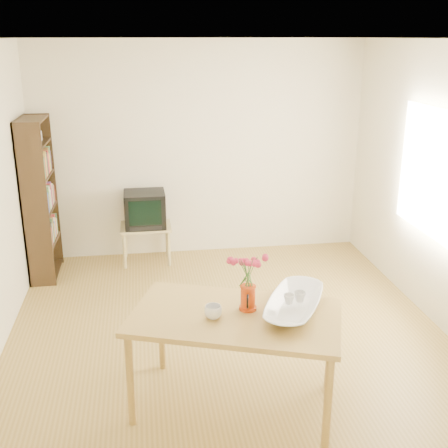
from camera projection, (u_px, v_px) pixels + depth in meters
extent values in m
plane|color=olive|center=(229.00, 338.00, 5.13)|extent=(4.50, 4.50, 0.00)
plane|color=white|center=(230.00, 39.00, 4.30)|extent=(4.50, 4.50, 0.00)
plane|color=#F3E5C4|center=(200.00, 150.00, 6.82)|extent=(4.00, 0.00, 4.00)
plane|color=#F3E5C4|center=(306.00, 336.00, 2.60)|extent=(4.00, 0.00, 4.00)
plane|color=white|center=(433.00, 173.00, 5.24)|extent=(0.00, 1.30, 1.30)
cube|color=olive|center=(236.00, 317.00, 3.98)|extent=(1.67, 1.29, 0.04)
cylinder|color=olive|center=(130.00, 380.00, 3.89)|extent=(0.06, 0.06, 0.71)
cylinder|color=olive|center=(328.00, 404.00, 3.63)|extent=(0.06, 0.06, 0.71)
cylinder|color=olive|center=(161.00, 330.00, 4.56)|extent=(0.06, 0.06, 0.71)
cylinder|color=olive|center=(330.00, 347.00, 4.30)|extent=(0.06, 0.06, 0.71)
cube|color=tan|center=(146.00, 227.00, 6.73)|extent=(0.60, 0.45, 0.03)
cylinder|color=tan|center=(125.00, 251.00, 6.59)|extent=(0.04, 0.04, 0.43)
cylinder|color=tan|center=(169.00, 249.00, 6.67)|extent=(0.04, 0.04, 0.43)
cylinder|color=tan|center=(125.00, 241.00, 6.94)|extent=(0.04, 0.04, 0.43)
cylinder|color=tan|center=(167.00, 238.00, 7.01)|extent=(0.04, 0.04, 0.43)
cube|color=black|center=(35.00, 208.00, 5.90)|extent=(0.28, 0.02, 1.80)
cube|color=black|center=(44.00, 191.00, 6.53)|extent=(0.28, 0.03, 1.80)
cube|color=black|center=(27.00, 200.00, 6.20)|extent=(0.02, 0.70, 1.80)
cube|color=black|center=(48.00, 271.00, 6.49)|extent=(0.27, 0.65, 0.02)
cube|color=black|center=(44.00, 242.00, 6.38)|extent=(0.27, 0.65, 0.02)
cube|color=black|center=(41.00, 210.00, 6.26)|extent=(0.27, 0.65, 0.02)
cube|color=black|center=(37.00, 176.00, 6.13)|extent=(0.27, 0.65, 0.02)
cube|color=black|center=(34.00, 144.00, 6.02)|extent=(0.27, 0.65, 0.02)
cube|color=black|center=(31.00, 119.00, 5.94)|extent=(0.27, 0.65, 0.02)
cylinder|color=#C83C0B|center=(248.00, 298.00, 4.01)|extent=(0.11, 0.11, 0.18)
cylinder|color=#C83C0B|center=(248.00, 308.00, 4.04)|extent=(0.13, 0.13, 0.02)
cylinder|color=#C83C0B|center=(248.00, 287.00, 3.98)|extent=(0.11, 0.11, 0.01)
cone|color=#C83C0B|center=(251.00, 292.00, 3.95)|extent=(0.06, 0.07, 0.06)
torus|color=black|center=(244.00, 293.00, 4.07)|extent=(0.04, 0.10, 0.10)
imported|color=white|center=(213.00, 312.00, 3.90)|extent=(0.14, 0.14, 0.10)
imported|color=white|center=(295.00, 278.00, 3.97)|extent=(0.71, 0.71, 0.49)
imported|color=white|center=(290.00, 284.00, 3.98)|extent=(0.09, 0.09, 0.06)
imported|color=white|center=(301.00, 282.00, 4.01)|extent=(0.08, 0.08, 0.07)
cube|color=black|center=(145.00, 209.00, 6.66)|extent=(0.48, 0.44, 0.42)
cube|color=black|center=(145.00, 206.00, 6.73)|extent=(0.34, 0.24, 0.29)
cube|color=black|center=(145.00, 213.00, 6.44)|extent=(0.37, 0.02, 0.29)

